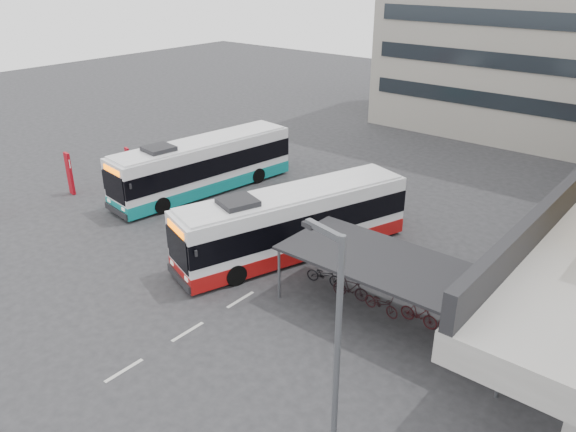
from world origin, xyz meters
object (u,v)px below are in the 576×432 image
Objects in this scene: bus_main at (294,223)px; bus_teal at (203,166)px; lamp_post at (334,358)px; pedestrian at (243,216)px.

bus_teal is (-9.64, 2.86, 0.00)m from bus_main.
lamp_post is (19.16, -13.01, 2.86)m from bus_teal.
bus_main is 14.20m from lamp_post.
lamp_post is at bearing -28.28° from bus_main.
bus_teal is at bearing 63.71° from pedestrian.
pedestrian is at bearing -164.31° from bus_main.
pedestrian is (5.95, -2.68, -0.78)m from bus_teal.
pedestrian is at bearing -16.88° from bus_teal.
bus_teal is 6.95× the size of pedestrian.
lamp_post is at bearing -130.09° from pedestrian.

